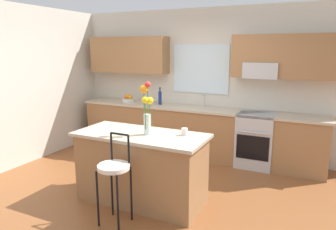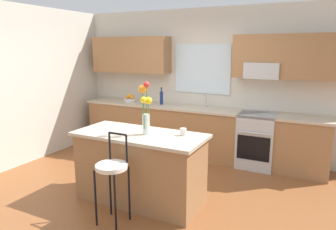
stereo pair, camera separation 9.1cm
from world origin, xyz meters
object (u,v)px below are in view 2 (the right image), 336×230
at_px(bar_stool_near, 112,170).
at_px(mug_ceramic, 183,132).
at_px(kitchen_island, 140,167).
at_px(flower_vase, 145,107).
at_px(bottle_olive_oil, 161,98).
at_px(oven_range, 257,140).
at_px(fruit_bowl_oranges, 130,99).

xyz_separation_m(bar_stool_near, mug_ceramic, (0.53, 0.76, 0.33)).
xyz_separation_m(kitchen_island, flower_vase, (0.10, -0.00, 0.80)).
relative_size(mug_ceramic, bottle_olive_oil, 0.27).
relative_size(bar_stool_near, flower_vase, 1.58).
relative_size(oven_range, mug_ceramic, 10.22).
distance_m(flower_vase, bottle_olive_oil, 2.15).
height_order(oven_range, bottle_olive_oil, bottle_olive_oil).
bearing_deg(mug_ceramic, kitchen_island, -162.82).
distance_m(kitchen_island, flower_vase, 0.81).
height_order(kitchen_island, fruit_bowl_oranges, fruit_bowl_oranges).
relative_size(kitchen_island, mug_ceramic, 18.72).
bearing_deg(oven_range, kitchen_island, -119.68).
bearing_deg(bottle_olive_oil, kitchen_island, -69.71).
distance_m(oven_range, bar_stool_near, 2.78).
relative_size(kitchen_island, bottle_olive_oil, 5.08).
height_order(oven_range, flower_vase, flower_vase).
relative_size(kitchen_island, flower_vase, 2.55).
distance_m(bar_stool_near, mug_ceramic, 0.98).
bearing_deg(kitchen_island, flower_vase, -2.29).
xyz_separation_m(kitchen_island, bottle_olive_oil, (-0.73, 1.97, 0.59)).
bearing_deg(kitchen_island, bottle_olive_oil, 110.29).
bearing_deg(fruit_bowl_oranges, kitchen_island, -53.73).
height_order(kitchen_island, bar_stool_near, bar_stool_near).
bearing_deg(mug_ceramic, fruit_bowl_oranges, 137.56).
height_order(flower_vase, fruit_bowl_oranges, flower_vase).
bearing_deg(oven_range, flower_vase, -117.47).
xyz_separation_m(oven_range, fruit_bowl_oranges, (-2.56, 0.03, 0.51)).
bearing_deg(mug_ceramic, bottle_olive_oil, 124.88).
xyz_separation_m(oven_range, bar_stool_near, (-1.11, -2.54, 0.18)).
bearing_deg(mug_ceramic, oven_range, 72.03).
relative_size(flower_vase, bottle_olive_oil, 1.99).
bearing_deg(oven_range, fruit_bowl_oranges, 179.35).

